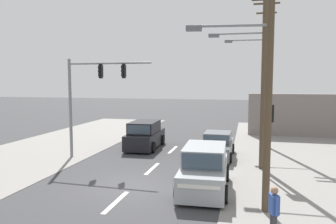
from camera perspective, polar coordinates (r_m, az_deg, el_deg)
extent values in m
plane|color=#3A3A3D|center=(15.06, -6.06, -12.70)|extent=(140.00, 140.00, 0.00)
cube|color=silver|center=(13.30, -9.06, -15.21)|extent=(0.20, 2.40, 0.01)
cube|color=silver|center=(17.80, -2.77, -9.81)|extent=(0.20, 2.40, 0.01)
cube|color=silver|center=(22.51, 0.84, -6.57)|extent=(0.20, 2.40, 0.01)
cube|color=gray|center=(22.48, -23.44, -7.02)|extent=(8.00, 40.00, 0.02)
cylinder|color=#4C3D2B|center=(11.87, 17.15, 4.64)|extent=(0.26, 0.26, 9.13)
cylinder|color=slate|center=(11.85, 11.04, 14.53)|extent=(2.59, 0.41, 0.09)
cube|color=#595B60|center=(11.81, 4.53, 14.30)|extent=(0.59, 0.35, 0.18)
cylinder|color=#4C3D2B|center=(17.80, 16.33, 6.12)|extent=(0.26, 0.26, 9.92)
cylinder|color=slate|center=(17.93, 12.26, 13.21)|extent=(2.60, 0.15, 0.09)
cube|color=#595B60|center=(17.97, 8.00, 13.03)|extent=(0.57, 0.29, 0.18)
cylinder|color=#4C3D2B|center=(24.60, 16.51, 6.59)|extent=(0.26, 0.26, 10.56)
cube|color=#4C3D2B|center=(25.18, 16.81, 17.64)|extent=(1.80, 0.12, 0.11)
cube|color=#4C3D2B|center=(25.05, 16.77, 16.19)|extent=(1.40, 0.12, 0.10)
cylinder|color=slate|center=(24.65, 13.58, 12.08)|extent=(2.60, 0.25, 0.09)
cube|color=#595B60|center=(24.60, 10.49, 11.99)|extent=(0.58, 0.31, 0.18)
cylinder|color=slate|center=(20.77, -16.63, 0.55)|extent=(0.18, 0.18, 6.00)
cylinder|color=slate|center=(19.47, -10.29, 8.34)|extent=(5.20, 0.29, 0.11)
cube|color=black|center=(19.69, -11.64, 6.97)|extent=(0.21, 0.27, 0.68)
cube|color=black|center=(19.69, -11.64, 6.97)|extent=(0.05, 0.44, 0.84)
sphere|color=black|center=(19.75, -11.96, 7.60)|extent=(0.13, 0.13, 0.13)
sphere|color=black|center=(19.74, -11.95, 6.96)|extent=(0.13, 0.13, 0.13)
sphere|color=green|center=(19.74, -11.94, 6.32)|extent=(0.13, 0.13, 0.13)
cube|color=black|center=(19.07, -7.71, 7.09)|extent=(0.21, 0.27, 0.68)
cube|color=black|center=(19.07, -7.71, 7.09)|extent=(0.05, 0.44, 0.84)
sphere|color=black|center=(19.12, -8.05, 7.74)|extent=(0.13, 0.13, 0.13)
sphere|color=black|center=(19.12, -8.04, 7.08)|extent=(0.13, 0.13, 0.13)
sphere|color=green|center=(19.11, -8.03, 6.42)|extent=(0.13, 0.13, 0.13)
cylinder|color=slate|center=(16.48, 17.04, -6.29)|extent=(0.12, 0.12, 2.80)
cube|color=black|center=(16.23, 17.21, -0.26)|extent=(0.27, 0.21, 0.68)
cube|color=black|center=(16.23, 17.21, -0.26)|extent=(0.44, 0.06, 0.84)
sphere|color=black|center=(16.09, 17.24, 0.48)|extent=(0.13, 0.13, 0.13)
sphere|color=black|center=(16.11, 17.22, -0.30)|extent=(0.13, 0.13, 0.13)
sphere|color=green|center=(16.13, 17.19, -1.08)|extent=(0.13, 0.13, 0.13)
cube|color=gray|center=(30.25, 25.24, -0.57)|extent=(12.00, 1.00, 3.60)
cube|color=#A3A8AD|center=(14.39, 6.32, -10.93)|extent=(2.01, 4.57, 1.00)
cube|color=#A3A8AD|center=(14.36, 6.43, -7.33)|extent=(1.82, 2.76, 0.76)
cube|color=#384756|center=(13.03, 5.90, -8.65)|extent=(1.58, 0.12, 0.65)
cube|color=#384756|center=(15.70, 6.86, -6.24)|extent=(1.55, 0.12, 0.61)
cube|color=white|center=(12.16, 5.36, -12.89)|extent=(1.56, 0.10, 0.14)
cylinder|color=black|center=(13.10, 9.88, -13.90)|extent=(0.25, 0.73, 0.72)
cylinder|color=black|center=(13.26, 1.68, -13.58)|extent=(0.25, 0.73, 0.72)
cylinder|color=black|center=(15.76, 10.16, -10.57)|extent=(0.25, 0.73, 0.72)
cylinder|color=black|center=(15.90, 3.40, -10.35)|extent=(0.25, 0.73, 0.72)
cube|color=black|center=(23.06, -3.99, -4.70)|extent=(1.99, 4.56, 1.00)
cube|color=black|center=(22.73, -4.14, -2.60)|extent=(1.81, 2.75, 0.76)
cube|color=#384756|center=(24.04, -3.25, -2.16)|extent=(1.58, 0.11, 0.65)
cube|color=#384756|center=(21.43, -5.14, -3.10)|extent=(1.55, 0.11, 0.61)
cube|color=white|center=(25.18, -2.59, -3.31)|extent=(1.56, 0.09, 0.14)
cylinder|color=black|center=(24.68, -5.17, -4.69)|extent=(0.24, 0.73, 0.72)
cylinder|color=black|center=(24.21, -0.98, -4.86)|extent=(0.24, 0.73, 0.72)
cylinder|color=black|center=(22.07, -7.28, -5.91)|extent=(0.24, 0.73, 0.72)
cylinder|color=black|center=(21.55, -2.62, -6.15)|extent=(0.24, 0.73, 0.72)
cube|color=slate|center=(20.44, 8.61, -6.33)|extent=(1.76, 4.22, 0.80)
cube|color=slate|center=(20.36, 8.65, -4.34)|extent=(1.59, 1.92, 0.62)
cube|color=#384756|center=(19.41, 8.36, -4.82)|extent=(1.44, 0.08, 0.53)
cube|color=#384756|center=(21.31, 8.91, -3.91)|extent=(1.40, 0.08, 0.50)
cube|color=white|center=(18.34, 7.94, -7.10)|extent=(1.45, 0.06, 0.14)
cylinder|color=black|center=(19.16, 10.76, -7.83)|extent=(0.20, 0.64, 0.64)
cylinder|color=black|center=(19.33, 5.68, -7.64)|extent=(0.20, 0.64, 0.64)
cylinder|color=black|center=(21.70, 11.20, -6.28)|extent=(0.20, 0.64, 0.64)
cylinder|color=black|center=(21.85, 6.72, -6.13)|extent=(0.20, 0.64, 0.64)
cube|color=#33519E|center=(10.33, 17.99, -14.99)|extent=(0.31, 0.41, 0.56)
sphere|color=#9E7051|center=(10.20, 18.05, -12.88)|extent=(0.22, 0.22, 0.22)
cylinder|color=#33519E|center=(10.53, 17.54, -14.57)|extent=(0.09, 0.09, 0.54)
cylinder|color=#33519E|center=(10.12, 18.45, -15.44)|extent=(0.09, 0.09, 0.54)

